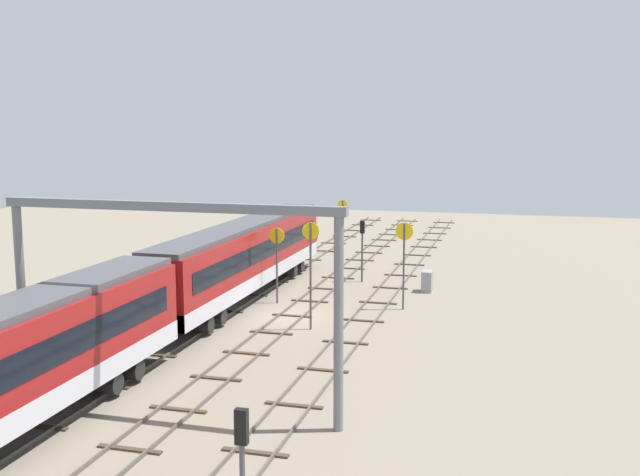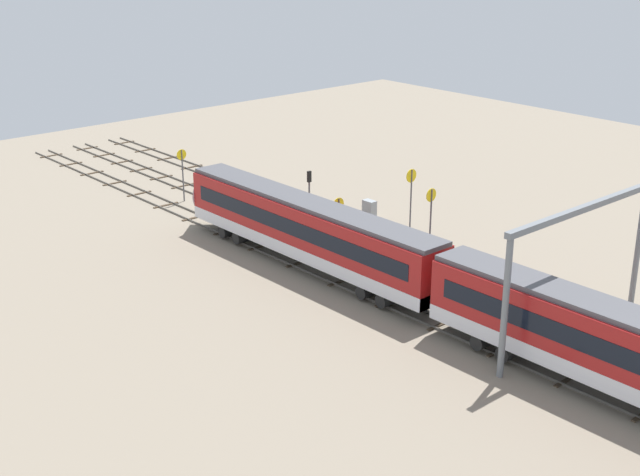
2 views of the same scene
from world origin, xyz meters
The scene contains 12 objects.
ground_plane centered at (0.00, 0.00, 0.00)m, with size 109.99×109.99×0.00m, color gray.
track_near_foreground centered at (0.00, -4.27, 0.07)m, with size 93.99×2.40×0.16m.
track_second_near centered at (0.00, 0.00, 0.07)m, with size 93.99×2.40×0.16m.
track_with_train centered at (0.00, 4.27, 0.07)m, with size 93.99×2.40×0.16m.
train centered at (-8.25, 4.27, 2.66)m, with size 50.40×3.24×4.80m.
overhead_gantry centered at (-15.24, 0.08, 5.97)m, with size 0.40×13.86×8.27m.
speed_sign_near_foreground centered at (3.37, -6.04, 3.57)m, with size 0.14×1.06×5.34m.
speed_sign_mid_trackside centered at (-2.39, -1.83, 3.84)m, with size 0.14×0.95×5.94m.
speed_sign_far_trackside centered at (22.45, 2.35, 3.05)m, with size 0.14×0.93×4.64m.
speed_sign_distant_end centered at (2.94, 1.90, 3.19)m, with size 0.14×1.00×4.79m.
signal_light_trackside_approach centered at (10.61, -1.94, 2.90)m, with size 0.31×0.32×4.41m.
relay_cabinet centered at (8.67, -6.83, 0.70)m, with size 1.13×0.68×1.41m.
Camera 2 is at (-39.95, 41.29, 23.06)m, focal length 48.80 mm.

